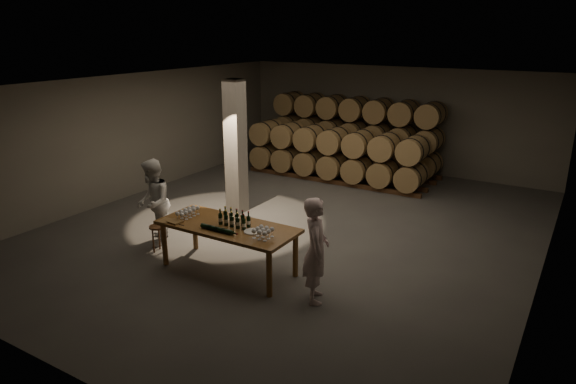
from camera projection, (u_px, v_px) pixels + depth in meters
The scene contains 15 objects.
room at pixel (236, 148), 12.16m from camera, with size 12.00×12.00×12.00m.
tasting_table at pixel (228, 230), 9.32m from camera, with size 2.60×1.10×0.90m.
barrel_stack_back at pixel (354, 133), 15.95m from camera, with size 5.48×0.95×2.31m.
barrel_stack_front at pixel (334, 153), 14.92m from camera, with size 5.48×0.95×1.57m.
bottle_cluster at pixel (234, 220), 9.23m from camera, with size 0.59×0.22×0.30m.
lying_bottles at pixel (217, 229), 8.98m from camera, with size 0.79×0.09×0.09m.
glass_cluster_left at pixel (188, 211), 9.64m from camera, with size 0.19×0.52×0.17m.
glass_cluster_right at pixel (263, 231), 8.70m from camera, with size 0.31×0.31×0.18m.
plate at pixel (252, 231), 8.97m from camera, with size 0.31×0.31×0.02m, color white.
notebook_near at pixel (175, 222), 9.41m from camera, with size 0.26×0.21×0.03m, color brown.
notebook_corner at pixel (165, 221), 9.47m from camera, with size 0.21×0.27×0.02m, color brown.
pen at pixel (181, 225), 9.28m from camera, with size 0.01×0.01×0.14m, color black.
stool at pixel (158, 231), 10.24m from camera, with size 0.33×0.33×0.55m.
person_man at pixel (316, 250), 8.27m from camera, with size 0.65×0.43×1.78m, color silver.
person_woman at pixel (153, 203), 10.49m from camera, with size 0.87×0.68×1.80m, color silver.
Camera 1 is at (5.43, -9.35, 4.30)m, focal length 32.00 mm.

